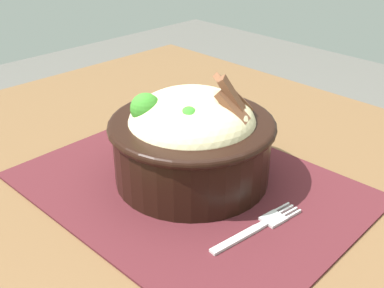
% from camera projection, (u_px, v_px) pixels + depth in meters
% --- Properties ---
extents(table, '(1.01, 0.87, 0.78)m').
position_uv_depth(table, '(186.00, 243.00, 0.64)').
color(table, brown).
rests_on(table, ground_plane).
extents(placemat, '(0.43, 0.33, 0.00)m').
position_uv_depth(placemat, '(189.00, 186.00, 0.61)').
color(placemat, '#47191E').
rests_on(placemat, table).
extents(bowl, '(0.21, 0.21, 0.14)m').
position_uv_depth(bowl, '(192.00, 137.00, 0.60)').
color(bowl, black).
rests_on(bowl, placemat).
extents(fork, '(0.03, 0.13, 0.00)m').
position_uv_depth(fork, '(260.00, 226.00, 0.53)').
color(fork, '#BDBDBD').
rests_on(fork, placemat).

